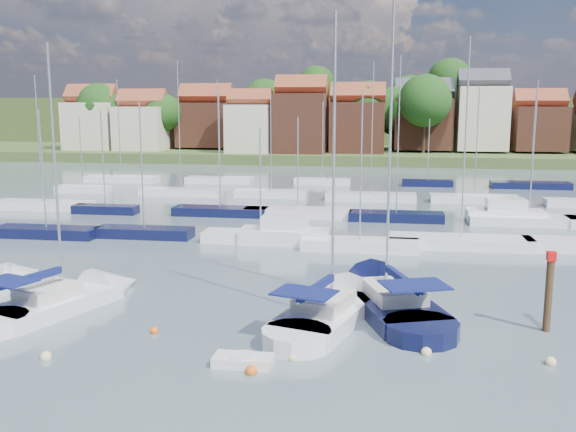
# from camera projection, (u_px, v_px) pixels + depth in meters

# --- Properties ---
(ground) EXTENTS (260.00, 260.00, 0.00)m
(ground) POSITION_uv_depth(u_px,v_px,m) (362.00, 206.00, 69.20)
(ground) COLOR #4B5C66
(ground) RESTS_ON ground
(sailboat_left) EXTENTS (6.68, 11.50, 15.20)m
(sailboat_left) POSITION_uv_depth(u_px,v_px,m) (75.00, 298.00, 35.25)
(sailboat_left) COLOR silver
(sailboat_left) RESTS_ON ground
(sailboat_centre) EXTENTS (6.57, 12.71, 16.66)m
(sailboat_centre) POSITION_uv_depth(u_px,v_px,m) (339.00, 306.00, 33.97)
(sailboat_centre) COLOR silver
(sailboat_centre) RESTS_ON ground
(sailboat_navy) EXTENTS (7.98, 14.05, 18.79)m
(sailboat_navy) POSITION_uv_depth(u_px,v_px,m) (378.00, 293.00, 36.19)
(sailboat_navy) COLOR black
(sailboat_navy) RESTS_ON ground
(tender) EXTENTS (2.53, 1.20, 0.54)m
(tender) POSITION_uv_depth(u_px,v_px,m) (243.00, 361.00, 27.11)
(tender) COLOR silver
(tender) RESTS_ON ground
(timber_piling) EXTENTS (0.40, 0.40, 6.22)m
(timber_piling) POSITION_uv_depth(u_px,v_px,m) (547.00, 312.00, 31.05)
(timber_piling) COLOR #4C331E
(timber_piling) RESTS_ON ground
(buoy_b) EXTENTS (0.50, 0.50, 0.50)m
(buoy_b) POSITION_uv_depth(u_px,v_px,m) (46.00, 359.00, 27.83)
(buoy_b) COLOR beige
(buoy_b) RESTS_ON ground
(buoy_c) EXTENTS (0.44, 0.44, 0.44)m
(buoy_c) POSITION_uv_depth(u_px,v_px,m) (154.00, 333.00, 30.97)
(buoy_c) COLOR #D85914
(buoy_c) RESTS_ON ground
(buoy_d) EXTENTS (0.51, 0.51, 0.51)m
(buoy_d) POSITION_uv_depth(u_px,v_px,m) (293.00, 360.00, 27.76)
(buoy_d) COLOR beige
(buoy_d) RESTS_ON ground
(buoy_e) EXTENTS (0.54, 0.54, 0.54)m
(buoy_e) POSITION_uv_depth(u_px,v_px,m) (423.00, 299.00, 36.27)
(buoy_e) COLOR #D85914
(buoy_e) RESTS_ON ground
(buoy_f) EXTENTS (0.48, 0.48, 0.48)m
(buoy_f) POSITION_uv_depth(u_px,v_px,m) (550.00, 364.00, 27.26)
(buoy_f) COLOR beige
(buoy_f) RESTS_ON ground
(buoy_g) EXTENTS (0.51, 0.51, 0.51)m
(buoy_g) POSITION_uv_depth(u_px,v_px,m) (251.00, 374.00, 26.32)
(buoy_g) COLOR #D85914
(buoy_g) RESTS_ON ground
(buoy_h) EXTENTS (0.48, 0.48, 0.48)m
(buoy_h) POSITION_uv_depth(u_px,v_px,m) (426.00, 355.00, 28.31)
(buoy_h) COLOR beige
(buoy_h) RESTS_ON ground
(marina_field) EXTENTS (79.62, 41.41, 15.93)m
(marina_field) POSITION_uv_depth(u_px,v_px,m) (380.00, 209.00, 64.12)
(marina_field) COLOR silver
(marina_field) RESTS_ON ground
(far_shore_town) EXTENTS (212.46, 90.00, 22.27)m
(far_shore_town) POSITION_uv_depth(u_px,v_px,m) (386.00, 128.00, 158.24)
(far_shore_town) COLOR #3B4924
(far_shore_town) RESTS_ON ground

